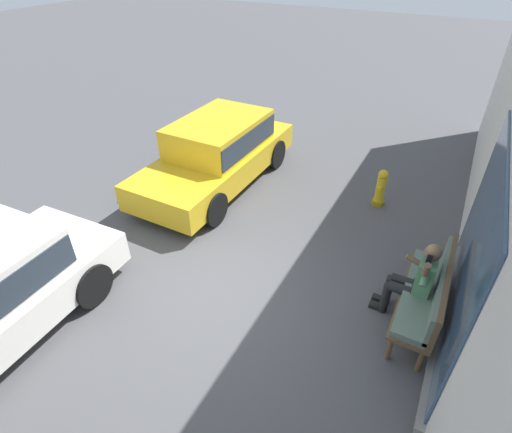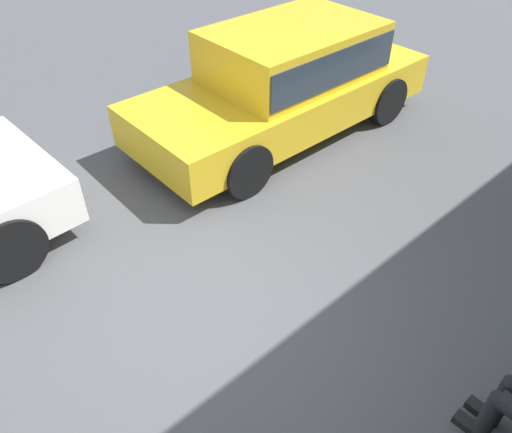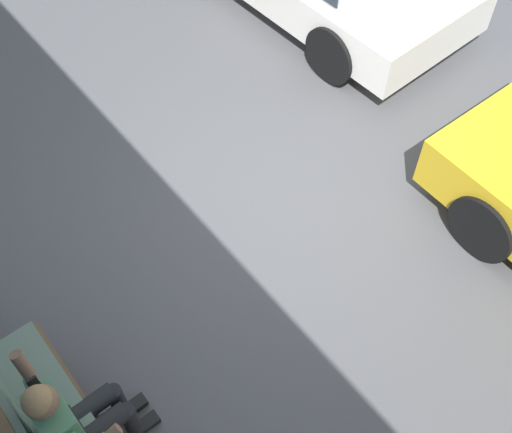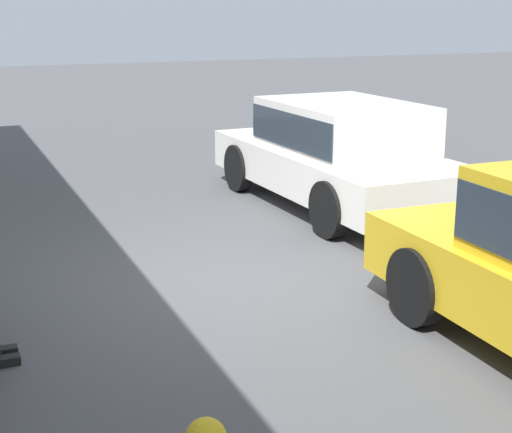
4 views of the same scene
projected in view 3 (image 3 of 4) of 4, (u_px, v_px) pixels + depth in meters
name	position (u px, v px, depth m)	size (l,w,h in m)	color
ground_plane	(280.00, 200.00, 6.39)	(60.00, 60.00, 0.00)	#4C4C4F
person_on_phone	(75.00, 418.00, 4.38)	(0.73, 0.74, 1.37)	black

